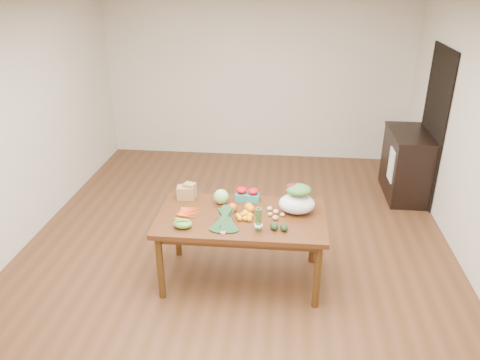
# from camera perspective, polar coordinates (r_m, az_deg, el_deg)

# --- Properties ---
(floor) EXTENTS (6.00, 6.00, 0.00)m
(floor) POSITION_cam_1_polar(r_m,az_deg,el_deg) (5.57, -0.36, -8.14)
(floor) COLOR brown
(floor) RESTS_ON ground
(ceiling) EXTENTS (5.00, 6.00, 0.02)m
(ceiling) POSITION_cam_1_polar(r_m,az_deg,el_deg) (4.69, -0.45, 20.81)
(ceiling) COLOR white
(ceiling) RESTS_ON room_walls
(room_walls) EXTENTS (5.02, 6.02, 2.70)m
(room_walls) POSITION_cam_1_polar(r_m,az_deg,el_deg) (4.97, -0.40, 5.08)
(room_walls) COLOR silver
(room_walls) RESTS_ON floor
(dining_table) EXTENTS (1.68, 0.94, 0.75)m
(dining_table) POSITION_cam_1_polar(r_m,az_deg,el_deg) (4.86, 0.16, -8.25)
(dining_table) COLOR #492A11
(dining_table) RESTS_ON floor
(doorway_dark) EXTENTS (0.02, 1.00, 2.10)m
(doorway_dark) POSITION_cam_1_polar(r_m,az_deg,el_deg) (6.84, 22.45, 6.05)
(doorway_dark) COLOR black
(doorway_dark) RESTS_ON floor
(cabinet) EXTENTS (0.52, 1.02, 0.94)m
(cabinet) POSITION_cam_1_polar(r_m,az_deg,el_deg) (7.00, 19.57, 1.82)
(cabinet) COLOR black
(cabinet) RESTS_ON floor
(dish_towel) EXTENTS (0.02, 0.28, 0.45)m
(dish_towel) POSITION_cam_1_polar(r_m,az_deg,el_deg) (6.69, 17.93, 1.77)
(dish_towel) COLOR white
(dish_towel) RESTS_ON cabinet
(paper_bag) EXTENTS (0.24, 0.20, 0.17)m
(paper_bag) POSITION_cam_1_polar(r_m,az_deg,el_deg) (5.00, -6.64, -1.38)
(paper_bag) COLOR #9E7946
(paper_bag) RESTS_ON dining_table
(cabbage) EXTENTS (0.16, 0.16, 0.16)m
(cabbage) POSITION_cam_1_polar(r_m,az_deg,el_deg) (4.87, -2.32, -2.05)
(cabbage) COLOR #94C471
(cabbage) RESTS_ON dining_table
(strawberry_basket_a) EXTENTS (0.13, 0.13, 0.11)m
(strawberry_basket_a) POSITION_cam_1_polar(r_m,az_deg,el_deg) (4.95, 0.19, -1.81)
(strawberry_basket_a) COLOR red
(strawberry_basket_a) RESTS_ON dining_table
(strawberry_basket_b) EXTENTS (0.12, 0.12, 0.11)m
(strawberry_basket_b) POSITION_cam_1_polar(r_m,az_deg,el_deg) (4.93, 1.62, -1.94)
(strawberry_basket_b) COLOR red
(strawberry_basket_b) RESTS_ON dining_table
(orange_a) EXTENTS (0.09, 0.09, 0.09)m
(orange_a) POSITION_cam_1_polar(r_m,az_deg,el_deg) (4.73, -0.92, -3.36)
(orange_a) COLOR #E65A0E
(orange_a) RESTS_ON dining_table
(orange_b) EXTENTS (0.09, 0.09, 0.09)m
(orange_b) POSITION_cam_1_polar(r_m,az_deg,el_deg) (4.73, 1.06, -3.32)
(orange_b) COLOR #ED5C0E
(orange_b) RESTS_ON dining_table
(orange_c) EXTENTS (0.08, 0.08, 0.08)m
(orange_c) POSITION_cam_1_polar(r_m,az_deg,el_deg) (4.71, 1.30, -3.53)
(orange_c) COLOR orange
(orange_c) RESTS_ON dining_table
(mandarin_cluster) EXTENTS (0.18, 0.18, 0.08)m
(mandarin_cluster) POSITION_cam_1_polar(r_m,az_deg,el_deg) (4.60, 0.76, -4.24)
(mandarin_cluster) COLOR #FFAA0F
(mandarin_cluster) RESTS_ON dining_table
(carrots) EXTENTS (0.22, 0.22, 0.03)m
(carrots) POSITION_cam_1_polar(r_m,az_deg,el_deg) (4.73, -6.15, -3.92)
(carrots) COLOR #D74F12
(carrots) RESTS_ON dining_table
(snap_pea_bag) EXTENTS (0.18, 0.14, 0.08)m
(snap_pea_bag) POSITION_cam_1_polar(r_m,az_deg,el_deg) (4.48, -7.00, -5.31)
(snap_pea_bag) COLOR #509733
(snap_pea_bag) RESTS_ON dining_table
(kale_bunch) EXTENTS (0.32, 0.40, 0.16)m
(kale_bunch) POSITION_cam_1_polar(r_m,az_deg,el_deg) (4.41, -1.93, -5.03)
(kale_bunch) COLOR #163317
(kale_bunch) RESTS_ON dining_table
(asparagus_bundle) EXTENTS (0.08, 0.12, 0.26)m
(asparagus_bundle) POSITION_cam_1_polar(r_m,az_deg,el_deg) (4.34, 2.27, -4.84)
(asparagus_bundle) COLOR #517A38
(asparagus_bundle) RESTS_ON dining_table
(potato_a) EXTENTS (0.05, 0.04, 0.04)m
(potato_a) POSITION_cam_1_polar(r_m,az_deg,el_deg) (4.66, 3.69, -4.17)
(potato_a) COLOR tan
(potato_a) RESTS_ON dining_table
(potato_b) EXTENTS (0.06, 0.05, 0.05)m
(potato_b) POSITION_cam_1_polar(r_m,az_deg,el_deg) (4.59, 4.34, -4.60)
(potato_b) COLOR #D4B47A
(potato_b) RESTS_ON dining_table
(potato_c) EXTENTS (0.06, 0.05, 0.05)m
(potato_c) POSITION_cam_1_polar(r_m,az_deg,el_deg) (4.70, 4.40, -3.87)
(potato_c) COLOR #D8BF7C
(potato_c) RESTS_ON dining_table
(potato_d) EXTENTS (0.06, 0.05, 0.05)m
(potato_d) POSITION_cam_1_polar(r_m,az_deg,el_deg) (4.75, 3.65, -3.50)
(potato_d) COLOR #D6B07B
(potato_d) RESTS_ON dining_table
(potato_e) EXTENTS (0.05, 0.04, 0.04)m
(potato_e) POSITION_cam_1_polar(r_m,az_deg,el_deg) (4.66, 5.20, -4.23)
(potato_e) COLOR #D4C37A
(potato_e) RESTS_ON dining_table
(avocado_a) EXTENTS (0.10, 0.12, 0.07)m
(avocado_a) POSITION_cam_1_polar(r_m,az_deg,el_deg) (4.43, 4.16, -5.60)
(avocado_a) COLOR black
(avocado_a) RESTS_ON dining_table
(avocado_b) EXTENTS (0.10, 0.12, 0.07)m
(avocado_b) POSITION_cam_1_polar(r_m,az_deg,el_deg) (4.42, 5.36, -5.77)
(avocado_b) COLOR black
(avocado_b) RESTS_ON dining_table
(salad_bag) EXTENTS (0.36, 0.27, 0.28)m
(salad_bag) POSITION_cam_1_polar(r_m,az_deg,el_deg) (4.69, 6.96, -2.47)
(salad_bag) COLOR silver
(salad_bag) RESTS_ON dining_table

